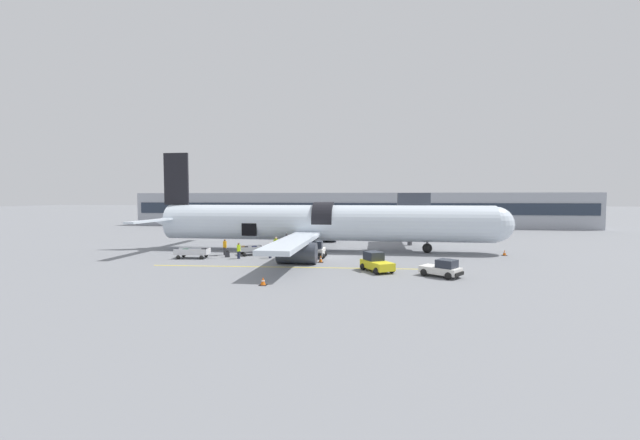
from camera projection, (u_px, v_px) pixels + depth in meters
name	position (u px, v px, depth m)	size (l,w,h in m)	color
ground_plane	(329.00, 257.00, 40.00)	(500.00, 500.00, 0.00)	slate
apron_marking_line	(300.00, 267.00, 34.12)	(26.39, 1.78, 0.01)	yellow
terminal_strip	(354.00, 209.00, 83.85)	(93.48, 10.61, 7.02)	#9EA3AD
jet_bridge_stub	(411.00, 207.00, 48.83)	(3.67, 9.84, 6.62)	#4C4C51
airplane	(320.00, 224.00, 44.53)	(41.24, 34.37, 11.37)	silver
baggage_tug_lead	(316.00, 251.00, 39.58)	(2.13, 2.36, 1.72)	silver
baggage_tug_mid	(442.00, 269.00, 30.08)	(3.31, 2.95, 1.37)	silver
baggage_tug_rear	(376.00, 263.00, 32.34)	(2.92, 3.54, 1.57)	yellow
baggage_cart_loading	(252.00, 250.00, 41.51)	(3.42, 2.73, 0.99)	#B7BABF
baggage_cart_queued	(194.00, 253.00, 39.31)	(4.27, 2.12, 0.99)	silver
ground_crew_loader_a	(225.00, 247.00, 41.43)	(0.54, 0.54, 1.69)	#2D2D33
ground_crew_loader_b	(239.00, 250.00, 38.95)	(0.38, 0.55, 1.59)	#1E2338
ground_crew_driver	(276.00, 245.00, 42.14)	(0.60, 0.60, 1.86)	#1E2338
ground_crew_supervisor	(270.00, 250.00, 39.29)	(0.49, 0.52, 1.57)	#1E2338
suitcase_on_tarmac_upright	(227.00, 254.00, 39.89)	(0.53, 0.39, 0.70)	#2D2D33
suitcase_on_tarmac_spare	(272.00, 254.00, 40.79)	(0.41, 0.38, 0.58)	#721951
safety_cone_nose	(505.00, 253.00, 41.09)	(0.50, 0.50, 0.60)	black
safety_cone_engine_left	(263.00, 281.00, 27.18)	(0.53, 0.53, 0.58)	black
safety_cone_wingtip	(321.00, 259.00, 36.70)	(0.50, 0.50, 0.70)	black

